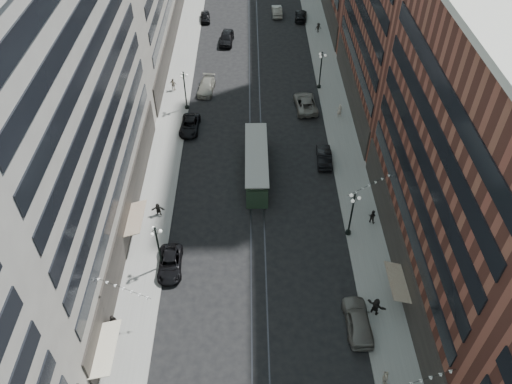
{
  "coord_description": "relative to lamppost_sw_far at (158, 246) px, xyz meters",
  "views": [
    {
      "loc": [
        -0.64,
        -1.99,
        38.03
      ],
      "look_at": [
        -0.16,
        33.13,
        5.0
      ],
      "focal_mm": 35.0,
      "sensor_mm": 36.0,
      "label": 1
    }
  ],
  "objects": [
    {
      "name": "ground",
      "position": [
        9.2,
        32.0,
        -3.1
      ],
      "size": [
        220.0,
        220.0,
        0.0
      ],
      "primitive_type": "plane",
      "color": "black",
      "rests_on": "ground"
    },
    {
      "name": "sidewalk_west",
      "position": [
        -1.8,
        42.0,
        -3.02
      ],
      "size": [
        4.0,
        180.0,
        0.15
      ],
      "primitive_type": "cube",
      "color": "gray",
      "rests_on": "ground"
    },
    {
      "name": "sidewalk_east",
      "position": [
        20.2,
        42.0,
        -3.02
      ],
      "size": [
        4.0,
        180.0,
        0.15
      ],
      "primitive_type": "cube",
      "color": "gray",
      "rests_on": "ground"
    },
    {
      "name": "rail_west",
      "position": [
        8.5,
        42.0,
        -3.09
      ],
      "size": [
        0.12,
        180.0,
        0.02
      ],
      "primitive_type": "cube",
      "color": "#2D2D33",
      "rests_on": "ground"
    },
    {
      "name": "rail_east",
      "position": [
        9.9,
        42.0,
        -3.09
      ],
      "size": [
        0.12,
        180.0,
        0.02
      ],
      "primitive_type": "cube",
      "color": "#2D2D33",
      "rests_on": "ground"
    },
    {
      "name": "building_west_mid",
      "position": [
        -7.8,
        5.0,
        10.9
      ],
      "size": [
        8.0,
        36.0,
        28.0
      ],
      "primitive_type": "cube",
      "color": "#A09B8E",
      "rests_on": "ground"
    },
    {
      "name": "building_east_mid",
      "position": [
        26.2,
        -0.0,
        8.9
      ],
      "size": [
        8.0,
        30.0,
        24.0
      ],
      "primitive_type": "cube",
      "color": "brown",
      "rests_on": "ground"
    },
    {
      "name": "lamppost_sw_far",
      "position": [
        0.0,
        0.0,
        0.0
      ],
      "size": [
        1.03,
        1.14,
        5.52
      ],
      "color": "black",
      "rests_on": "sidewalk_west"
    },
    {
      "name": "lamppost_sw_mid",
      "position": [
        0.0,
        27.0,
        0.0
      ],
      "size": [
        1.03,
        1.14,
        5.52
      ],
      "color": "black",
      "rests_on": "sidewalk_west"
    },
    {
      "name": "lamppost_se_far",
      "position": [
        18.4,
        4.0,
        0.0
      ],
      "size": [
        1.03,
        1.14,
        5.52
      ],
      "color": "black",
      "rests_on": "sidewalk_east"
    },
    {
      "name": "lamppost_se_mid",
      "position": [
        18.4,
        32.0,
        0.0
      ],
      "size": [
        1.03,
        1.14,
        5.52
      ],
      "color": "black",
      "rests_on": "sidewalk_east"
    },
    {
      "name": "streetcar",
      "position": [
        9.2,
        13.43,
        -1.64
      ],
      "size": [
        2.53,
        11.42,
        3.16
      ],
      "color": "#233724",
      "rests_on": "ground"
    },
    {
      "name": "car_2",
      "position": [
        0.8,
        -0.11,
        -2.43
      ],
      "size": [
        2.43,
        4.89,
        1.33
      ],
      "primitive_type": "imported",
      "rotation": [
        0.0,
        0.0,
        0.05
      ],
      "color": "black",
      "rests_on": "ground"
    },
    {
      "name": "car_4",
      "position": [
        17.6,
        -6.68,
        -2.2
      ],
      "size": [
        2.21,
        5.28,
        1.78
      ],
      "primitive_type": "imported",
      "rotation": [
        0.0,
        0.0,
        3.16
      ],
      "color": "#646159",
      "rests_on": "ground"
    },
    {
      "name": "pedestrian_2",
      "position": [
        -3.21,
        -6.57,
        -2.13
      ],
      "size": [
        0.81,
        0.46,
        1.63
      ],
      "primitive_type": "imported",
      "rotation": [
        0.0,
        0.0,
        -0.04
      ],
      "color": "black",
      "rests_on": "sidewalk_west"
    },
    {
      "name": "pedestrian_4",
      "position": [
        18.89,
        -11.79,
        -2.13
      ],
      "size": [
        0.45,
        0.96,
        1.62
      ],
      "primitive_type": "imported",
      "rotation": [
        0.0,
        0.0,
        1.59
      ],
      "color": "beige",
      "rests_on": "sidewalk_east"
    },
    {
      "name": "car_7",
      "position": [
        0.8,
        22.25,
        -2.4
      ],
      "size": [
        2.55,
        5.1,
        1.39
      ],
      "primitive_type": "imported",
      "rotation": [
        0.0,
        0.0,
        -0.05
      ],
      "color": "black",
      "rests_on": "ground"
    },
    {
      "name": "car_8",
      "position": [
        2.4,
        31.5,
        -2.36
      ],
      "size": [
        2.59,
        5.25,
        1.47
      ],
      "primitive_type": "imported",
      "rotation": [
        0.0,
        0.0,
        -0.11
      ],
      "color": "gray",
      "rests_on": "ground"
    },
    {
      "name": "car_9",
      "position": [
        0.81,
        54.5,
        -2.4
      ],
      "size": [
        1.95,
        4.19,
        1.39
      ],
      "primitive_type": "imported",
      "rotation": [
        0.0,
        0.0,
        0.08
      ],
      "color": "black",
      "rests_on": "ground"
    },
    {
      "name": "car_10",
      "position": [
        17.23,
        15.64,
        -2.34
      ],
      "size": [
        1.83,
        4.69,
        1.52
      ],
      "primitive_type": "imported",
      "rotation": [
        0.0,
        0.0,
        3.09
      ],
      "color": "black",
      "rests_on": "ground"
    },
    {
      "name": "car_11",
      "position": [
        16.0,
        26.99,
        -2.28
      ],
      "size": [
        3.13,
        6.05,
        1.63
      ],
      "primitive_type": "imported",
      "rotation": [
        0.0,
        0.0,
        3.21
      ],
      "color": "slate",
      "rests_on": "ground"
    },
    {
      "name": "car_12",
      "position": [
        17.59,
        54.91,
        -2.38
      ],
      "size": [
        2.51,
        5.11,
        1.43
      ],
      "primitive_type": "imported",
      "rotation": [
        0.0,
        0.0,
        3.04
      ],
      "color": "black",
      "rests_on": "ground"
    },
    {
      "name": "car_13",
      "position": [
        4.8,
        46.07,
        -2.2
      ],
      "size": [
        2.53,
        5.39,
        1.78
      ],
      "primitive_type": "imported",
      "rotation": [
        0.0,
        0.0,
        -0.08
      ],
      "color": "black",
      "rests_on": "ground"
    },
    {
      "name": "car_14",
      "position": [
        13.46,
        56.62,
        -2.3
      ],
      "size": [
        1.77,
        4.87,
        1.59
      ],
      "primitive_type": "imported",
      "rotation": [
        0.0,
        0.0,
        3.16
      ],
      "color": "gray",
      "rests_on": "ground"
    },
    {
      "name": "pedestrian_5",
      "position": [
        -1.21,
        6.96,
        -2.18
      ],
      "size": [
        1.43,
        0.43,
        1.53
      ],
      "primitive_type": "imported",
      "rotation": [
        0.0,
        0.0,
        0.02
      ],
      "color": "black",
      "rests_on": "sidewalk_west"
    },
    {
      "name": "pedestrian_6",
      "position": [
        -2.24,
        31.57,
        -2.03
      ],
      "size": [
        1.18,
        0.85,
        1.84
      ],
      "primitive_type": "imported",
      "rotation": [
        0.0,
        0.0,
        2.77
      ],
      "color": "#AA9E8D",
      "rests_on": "sidewalk_west"
    },
    {
      "name": "pedestrian_7",
      "position": [
        21.05,
        5.6,
        -2.13
      ],
      "size": [
        0.91,
        0.77,
        1.63
      ],
      "primitive_type": "imported",
      "rotation": [
        0.0,
        0.0,
        2.62
      ],
      "color": "black",
      "rests_on": "sidewalk_east"
    },
    {
      "name": "pedestrian_8",
      "position": [
        20.27,
        24.82,
        -2.03
      ],
      "size": [
        0.74,
        0.57,
        1.82
      ],
      "primitive_type": "imported",
      "rotation": [
        0.0,
        0.0,
        3.36
      ],
      "color": "beige",
      "rests_on": "sidewalk_east"
    },
    {
      "name": "pedestrian_9",
      "position": [
        20.08,
        49.47,
        -2.14
      ],
      "size": [
        1.13,
        0.74,
        1.62
      ],
      "primitive_type": "imported",
      "rotation": [
        0.0,
        0.0,
        0.32
      ],
      "color": "black",
      "rests_on": "sidewalk_east"
    },
    {
      "name": "pedestrian_extra_0",
      "position": [
        19.32,
        -5.4,
        -2.0
      ],
      "size": [
        1.72,
        1.46,
        1.9
      ],
      "primitive_type": "imported",
      "rotation": [
        0.0,
        0.0,
        2.5
      ],
      "color": "black",
      "rests_on": "sidewalk_east"
    }
  ]
}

